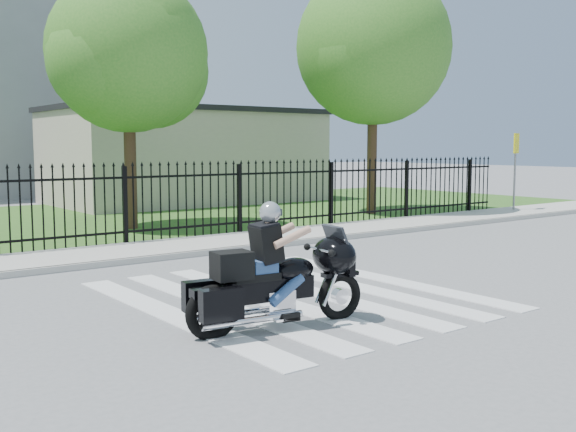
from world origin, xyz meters
TOP-DOWN VIEW (x-y plane):
  - ground at (0.00, 0.00)m, footprint 120.00×120.00m
  - crosswalk at (0.00, 0.00)m, footprint 5.00×5.50m
  - sidewalk at (0.00, 5.00)m, footprint 40.00×2.00m
  - curb at (0.00, 4.00)m, footprint 40.00×0.12m
  - grass_strip at (0.00, 12.00)m, footprint 40.00×12.00m
  - iron_fence at (0.00, 6.00)m, footprint 26.00×0.04m
  - tree_mid at (1.50, 9.00)m, footprint 4.20×4.20m
  - tree_right at (9.50, 8.00)m, footprint 5.00×5.00m
  - building_low at (7.00, 16.00)m, footprint 10.00×6.00m
  - building_low_roof at (7.00, 16.00)m, footprint 10.20×6.20m
  - motorcycle_rider at (-1.31, -1.33)m, footprint 2.43×1.00m
  - traffic_sign at (13.47, 5.30)m, footprint 0.53×0.23m

SIDE VIEW (x-z plane):
  - ground at x=0.00m, z-range 0.00..0.00m
  - crosswalk at x=0.00m, z-range 0.00..0.01m
  - grass_strip at x=0.00m, z-range 0.00..0.02m
  - sidewalk at x=0.00m, z-range 0.00..0.12m
  - curb at x=0.00m, z-range 0.00..0.12m
  - motorcycle_rider at x=-1.31m, z-range -0.15..1.47m
  - iron_fence at x=0.00m, z-range 0.00..1.80m
  - building_low at x=7.00m, z-range 0.00..3.50m
  - traffic_sign at x=13.47m, z-range 0.66..3.19m
  - building_low_roof at x=7.00m, z-range 3.50..3.70m
  - tree_mid at x=1.50m, z-range 1.28..8.06m
  - tree_right at x=9.50m, z-range 1.44..9.34m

